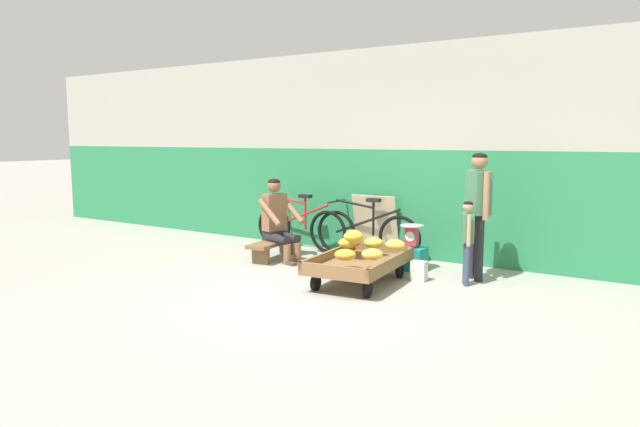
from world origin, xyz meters
The scene contains 14 objects.
ground_plane centered at (0.00, 0.00, 0.00)m, with size 80.00×80.00×0.00m, color #A39E93.
back_wall centered at (0.00, 2.81, 1.50)m, with size 16.00×0.30×2.99m.
banana_cart centered at (0.12, 0.96, 0.24)m, with size 0.97×1.51×0.36m.
banana_pile centered at (0.08, 1.08, 0.46)m, with size 0.88×1.10×0.26m.
low_bench centered at (-1.59, 1.55, 0.20)m, with size 0.45×1.13×0.27m.
vendor_seated centered at (-1.51, 1.53, 0.57)m, with size 0.73×0.58×1.14m.
plastic_crate centered at (0.33, 1.95, 0.15)m, with size 0.36×0.28×0.30m.
weighing_scale centered at (0.33, 1.95, 0.45)m, with size 0.30×0.30×0.29m.
bicycle_near_left centered at (-1.69, 2.32, 0.35)m, with size 1.66×0.48×0.86m.
bicycle_far_left centered at (-0.56, 2.38, 0.35)m, with size 1.66×0.48×0.86m.
sign_board centered at (-0.54, 2.61, 0.44)m, with size 0.70×0.22×0.88m.
customer_adult centered at (1.20, 1.90, 0.95)m, with size 0.36×0.38×1.53m.
customer_child centered at (1.18, 1.59, 0.61)m, with size 0.20×0.29×0.98m.
shopping_bag centered at (0.64, 1.48, 0.12)m, with size 0.18×0.12×0.24m, color silver.
Camera 1 is at (3.30, -4.80, 1.70)m, focal length 32.09 mm.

